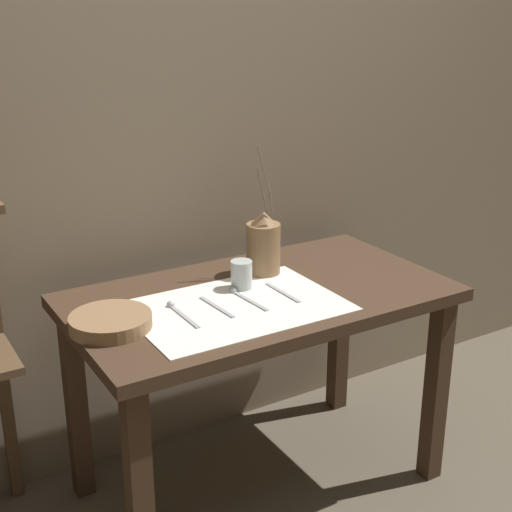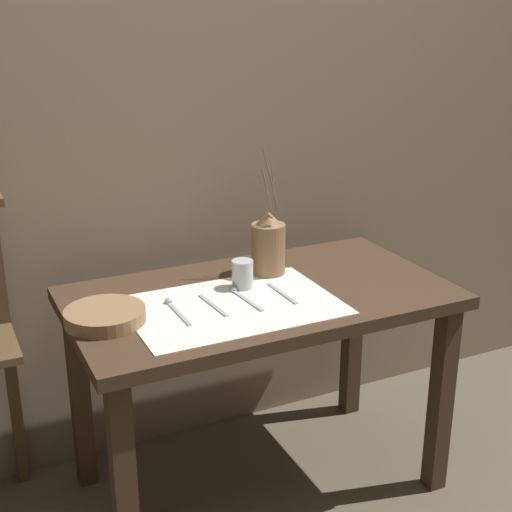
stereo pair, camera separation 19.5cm
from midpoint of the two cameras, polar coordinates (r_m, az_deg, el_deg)
The scene contains 11 objects.
ground_plane at distance 2.56m, azimuth 2.58°, elevation -17.70°, with size 12.00×12.00×0.00m, color brown.
stone_wall_back at distance 2.45m, azimuth -1.86°, elevation 11.36°, with size 7.00×0.06×2.40m.
wooden_table at distance 2.25m, azimuth 2.81°, elevation -5.38°, with size 1.18×0.65×0.71m.
linen_cloth at distance 2.10m, azimuth 0.79°, elevation -4.04°, with size 0.62×0.42×0.00m.
pitcher_with_flowers at distance 2.32m, azimuth 3.40°, elevation 0.83°, with size 0.11×0.11×0.42m.
wooden_bowl at distance 2.02m, azimuth -9.28°, elevation -4.81°, with size 0.23×0.23×0.04m.
glass_tumbler_near at distance 2.21m, azimuth 1.44°, elevation -1.50°, with size 0.07×0.07×0.09m.
spoon_inner at distance 2.09m, azimuth -4.06°, elevation -4.06°, with size 0.02×0.19×0.02m.
knife_center at distance 2.10m, azimuth -0.78°, elevation -4.02°, with size 0.02×0.18×0.00m.
spoon_outer at distance 2.17m, azimuth 1.17°, elevation -3.08°, with size 0.03×0.19×0.02m.
fork_inner at distance 2.19m, azimuth 4.68°, elevation -3.05°, with size 0.02×0.18×0.00m.
Camera 2 is at (-0.89, -1.83, 1.55)m, focal length 50.00 mm.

